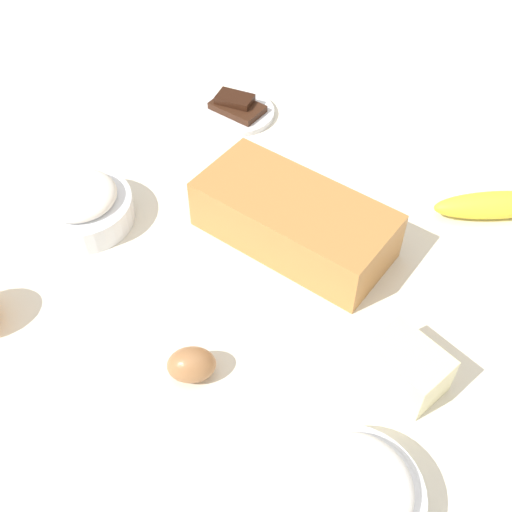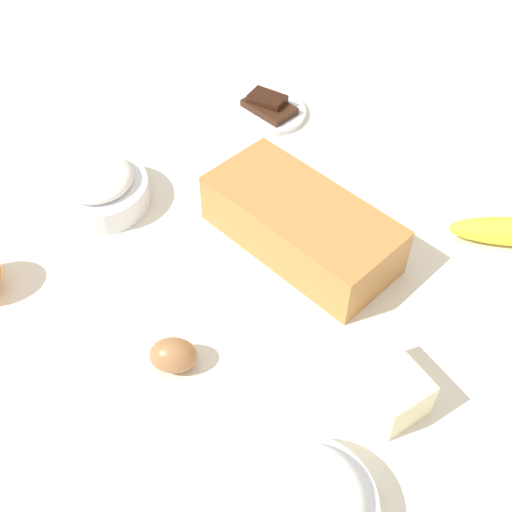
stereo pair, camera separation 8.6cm
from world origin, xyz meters
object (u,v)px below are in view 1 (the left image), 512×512
Objects in this scene: flour_bowl at (82,205)px; butter_block at (407,367)px; egg_near_butter at (192,365)px; chocolate_plate at (237,110)px; banana at (496,205)px; sugar_bowl at (352,495)px; loaf_pan at (294,219)px.

butter_block is (-0.52, 0.00, -0.00)m from flour_bowl.
egg_near_butter is 0.46× the size of chocolate_plate.
flour_bowl reaches higher than egg_near_butter.
chocolate_plate is (0.47, -0.01, -0.01)m from banana.
chocolate_plate is at bearing -0.77° from banana.
banana is (0.01, -0.51, -0.01)m from sugar_bowl.
sugar_bowl is 0.17m from butter_block.
sugar_bowl is 0.51m from banana.
butter_block is 1.52× the size of egg_near_butter.
loaf_pan is 0.27m from butter_block.
flour_bowl is 0.32m from egg_near_butter.
flour_bowl is at bearing 32.97° from banana.
egg_near_butter is at bearing 117.19° from chocolate_plate.
chocolate_plate is at bearing -62.81° from egg_near_butter.
loaf_pan is 0.32m from chocolate_plate.
banana is (-0.23, -0.21, -0.02)m from loaf_pan.
loaf_pan is 2.23× the size of chocolate_plate.
loaf_pan is at bearing -88.05° from egg_near_butter.
egg_near_butter is at bearing -10.61° from sugar_bowl.
banana is (-0.52, -0.34, -0.01)m from flour_bowl.
egg_near_butter is at bearing 155.68° from flour_bowl.
banana is at bearing -133.67° from loaf_pan.
loaf_pan is at bearing -155.52° from flour_bowl.
loaf_pan is at bearing -29.96° from butter_block.
loaf_pan is 3.22× the size of butter_block.
butter_block reaches higher than chocolate_plate.
egg_near_butter reaches higher than banana.
butter_block is at bearing 89.91° from banana.
loaf_pan is at bearing 41.53° from banana.
loaf_pan is 0.39m from sugar_bowl.
sugar_bowl reaches higher than chocolate_plate.
sugar_bowl reaches higher than egg_near_butter.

